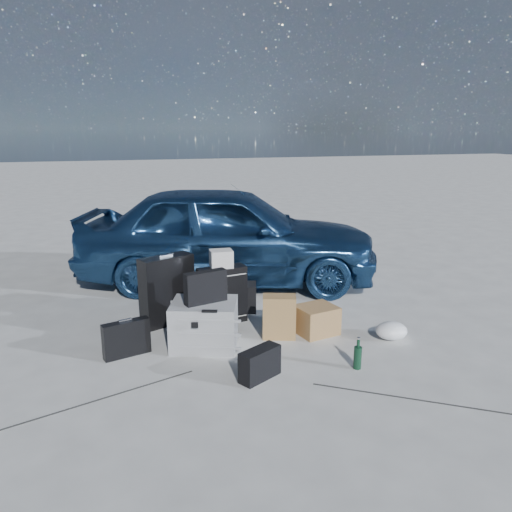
{
  "coord_description": "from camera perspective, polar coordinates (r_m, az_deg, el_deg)",
  "views": [
    {
      "loc": [
        -1.29,
        -4.1,
        2.02
      ],
      "look_at": [
        0.25,
        0.85,
        0.69
      ],
      "focal_mm": 35.0,
      "sensor_mm": 36.0,
      "label": 1
    }
  ],
  "objects": [
    {
      "name": "messenger_bag",
      "position": [
        4.21,
        0.44,
        -12.21
      ],
      "size": [
        0.4,
        0.3,
        0.26
      ],
      "primitive_type": "cube",
      "rotation": [
        0.0,
        0.0,
        0.5
      ],
      "color": "black",
      "rests_on": "ground"
    },
    {
      "name": "pelican_case",
      "position": [
        4.78,
        -5.92,
        -7.76
      ],
      "size": [
        0.73,
        0.67,
        0.44
      ],
      "primitive_type": "cube",
      "rotation": [
        0.0,
        0.0,
        -0.34
      ],
      "color": "gray",
      "rests_on": "ground"
    },
    {
      "name": "briefcase",
      "position": [
        4.73,
        -14.59,
        -9.12
      ],
      "size": [
        0.44,
        0.21,
        0.33
      ],
      "primitive_type": "cube",
      "rotation": [
        0.0,
        0.0,
        0.27
      ],
      "color": "black",
      "rests_on": "ground"
    },
    {
      "name": "kraft_bag",
      "position": [
        4.96,
        2.66,
        -6.94
      ],
      "size": [
        0.37,
        0.29,
        0.43
      ],
      "primitive_type": "cube",
      "rotation": [
        0.0,
        0.0,
        -0.33
      ],
      "color": "olive",
      "rests_on": "ground"
    },
    {
      "name": "white_carton",
      "position": [
        5.19,
        -3.99,
        -0.31
      ],
      "size": [
        0.24,
        0.19,
        0.18
      ],
      "primitive_type": "cube",
      "rotation": [
        0.0,
        0.0,
        -0.05
      ],
      "color": "beige",
      "rests_on": "suitcase_right"
    },
    {
      "name": "green_bottle",
      "position": [
        4.45,
        11.55,
        -10.9
      ],
      "size": [
        0.08,
        0.08,
        0.27
      ],
      "primitive_type": "cylinder",
      "rotation": [
        0.0,
        0.0,
        0.09
      ],
      "color": "black",
      "rests_on": "ground"
    },
    {
      "name": "ground",
      "position": [
        4.75,
        0.14,
        -10.74
      ],
      "size": [
        60.0,
        60.0,
        0.0
      ],
      "primitive_type": "plane",
      "color": "beige",
      "rests_on": "ground"
    },
    {
      "name": "cardboard_box",
      "position": [
        5.11,
        6.91,
        -7.25
      ],
      "size": [
        0.44,
        0.4,
        0.28
      ],
      "primitive_type": "cube",
      "rotation": [
        0.0,
        0.0,
        0.2
      ],
      "color": "#9C7044",
      "rests_on": "ground"
    },
    {
      "name": "flat_box_black",
      "position": [
        5.61,
        -3.27,
        -2.32
      ],
      "size": [
        0.29,
        0.23,
        0.06
      ],
      "primitive_type": "cube",
      "rotation": [
        0.0,
        0.0,
        0.16
      ],
      "color": "black",
      "rests_on": "flat_box_white"
    },
    {
      "name": "car",
      "position": [
        6.6,
        -3.21,
        2.5
      ],
      "size": [
        4.17,
        2.72,
        1.32
      ],
      "primitive_type": "imported",
      "rotation": [
        0.0,
        0.0,
        1.24
      ],
      "color": "#295588",
      "rests_on": "ground"
    },
    {
      "name": "laptop_bag",
      "position": [
        4.65,
        -5.79,
        -3.55
      ],
      "size": [
        0.42,
        0.2,
        0.3
      ],
      "primitive_type": "cube",
      "rotation": [
        0.0,
        0.0,
        0.25
      ],
      "color": "black",
      "rests_on": "pelican_case"
    },
    {
      "name": "suitcase_right",
      "position": [
        5.3,
        -3.89,
        -4.48
      ],
      "size": [
        0.53,
        0.26,
        0.61
      ],
      "primitive_type": "cube",
      "rotation": [
        0.0,
        0.0,
        0.16
      ],
      "color": "black",
      "rests_on": "ground"
    },
    {
      "name": "plastic_bag",
      "position": [
        5.13,
        15.23,
        -8.24
      ],
      "size": [
        0.34,
        0.29,
        0.17
      ],
      "primitive_type": "ellipsoid",
      "rotation": [
        0.0,
        0.0,
        -0.09
      ],
      "color": "white",
      "rests_on": "ground"
    },
    {
      "name": "duffel_bag",
      "position": [
        5.69,
        -3.15,
        -4.73
      ],
      "size": [
        0.68,
        0.44,
        0.31
      ],
      "primitive_type": "cube",
      "rotation": [
        0.0,
        0.0,
        -0.29
      ],
      "color": "black",
      "rests_on": "ground"
    },
    {
      "name": "flat_box_white",
      "position": [
        5.61,
        -3.15,
        -2.96
      ],
      "size": [
        0.42,
        0.35,
        0.06
      ],
      "primitive_type": "cube",
      "rotation": [
        0.0,
        0.0,
        -0.2
      ],
      "color": "beige",
      "rests_on": "duffel_bag"
    },
    {
      "name": "suitcase_left",
      "position": [
        5.34,
        -10.12,
        -3.86
      ],
      "size": [
        0.6,
        0.41,
        0.73
      ],
      "primitive_type": "cube",
      "rotation": [
        0.0,
        0.0,
        0.4
      ],
      "color": "black",
      "rests_on": "ground"
    }
  ]
}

